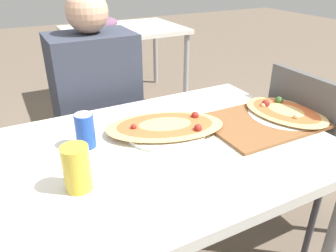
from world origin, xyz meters
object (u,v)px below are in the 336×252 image
object	(u,v)px
chair_far_seated	(94,122)
chair_side_right	(310,148)
drink_glass	(77,168)
pizza_main	(165,127)
person_seated	(97,95)
dining_table	(166,164)
soda_can	(85,131)
pizza_second	(285,113)

from	to	relation	value
chair_far_seated	chair_side_right	world-z (taller)	same
drink_glass	pizza_main	bearing A→B (deg)	26.94
person_seated	drink_glass	xyz separation A→B (m)	(-0.27, -0.73, 0.09)
dining_table	person_seated	xyz separation A→B (m)	(-0.06, 0.64, 0.06)
person_seated	soda_can	size ratio (longest dim) A/B	9.71
person_seated	pizza_main	distance (m)	0.55
chair_side_right	chair_far_seated	bearing A→B (deg)	-131.90
pizza_second	chair_far_seated	bearing A→B (deg)	128.54
chair_far_seated	pizza_main	xyz separation A→B (m)	(0.11, -0.65, 0.24)
dining_table	soda_can	size ratio (longest dim) A/B	9.40
dining_table	chair_far_seated	size ratio (longest dim) A/B	1.30
chair_far_seated	pizza_second	bearing A→B (deg)	128.54
chair_side_right	person_seated	world-z (taller)	person_seated
dining_table	chair_side_right	world-z (taller)	chair_side_right
chair_far_seated	drink_glass	bearing A→B (deg)	72.51
person_seated	pizza_main	world-z (taller)	person_seated
dining_table	person_seated	distance (m)	0.64
drink_glass	pizza_second	bearing A→B (deg)	5.04
dining_table	pizza_main	bearing A→B (deg)	63.90
soda_can	drink_glass	world-z (taller)	drink_glass
dining_table	chair_side_right	bearing A→B (deg)	-0.46
chair_side_right	soda_can	size ratio (longest dim) A/B	7.21
chair_far_seated	pizza_main	distance (m)	0.71
person_seated	pizza_second	xyz separation A→B (m)	(0.61, -0.65, 0.04)
pizza_second	dining_table	bearing A→B (deg)	178.04
pizza_main	person_seated	bearing A→B (deg)	101.66
dining_table	drink_glass	distance (m)	0.37
person_seated	drink_glass	distance (m)	0.78
soda_can	person_seated	bearing A→B (deg)	70.10
pizza_main	soda_can	distance (m)	0.30
dining_table	pizza_main	distance (m)	0.14
person_seated	pizza_second	world-z (taller)	person_seated
soda_can	pizza_second	bearing A→B (deg)	-10.40
chair_far_seated	person_seated	distance (m)	0.23
dining_table	pizza_second	xyz separation A→B (m)	(0.55, -0.02, 0.09)
chair_far_seated	soda_can	distance (m)	0.71
person_seated	pizza_main	bearing A→B (deg)	101.66
pizza_main	chair_far_seated	bearing A→B (deg)	99.67
chair_side_right	soda_can	world-z (taller)	chair_side_right
chair_side_right	pizza_main	bearing A→B (deg)	-97.96
pizza_main	pizza_second	world-z (taller)	pizza_second
person_seated	chair_far_seated	bearing A→B (deg)	-90.00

